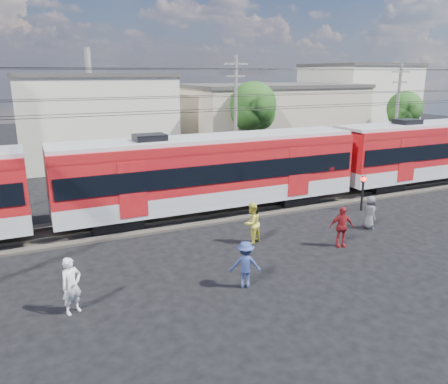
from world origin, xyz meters
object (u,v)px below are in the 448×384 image
Objects in this scene: pedestrian_a at (71,286)px; pedestrian_c at (245,264)px; commuter_train at (215,170)px; crossing_signal at (363,187)px; car_silver at (439,153)px.

pedestrian_a reaches higher than pedestrian_c.
pedestrian_a is 1.09× the size of pedestrian_c.
commuter_train is 8.12m from crossing_signal.
crossing_signal is at bearing 132.03° from car_silver.
crossing_signal reaches higher than car_silver.
car_silver is 18.00m from crossing_signal.
pedestrian_a is 5.77m from pedestrian_c.
commuter_train is 27.20× the size of pedestrian_a.
pedestrian_c is 29.14m from car_silver.
crossing_signal is (-15.92, -8.38, 0.71)m from car_silver.
car_silver is (31.50, 12.84, -0.27)m from pedestrian_a.
car_silver is 1.96× the size of crossing_signal.
pedestrian_c is (-2.35, -8.10, -1.55)m from commuter_train.
car_silver is at bearing -127.95° from pedestrian_c.
commuter_train is 8.58m from pedestrian_c.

